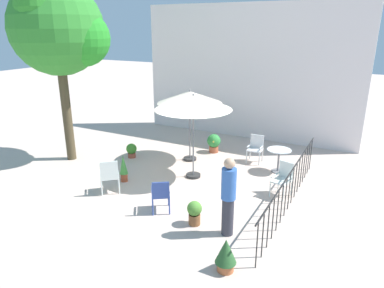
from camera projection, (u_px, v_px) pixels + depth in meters
ground_plane at (184, 182)px, 10.26m from camera, size 60.00×60.00×0.00m
villa_facade at (247, 73)px, 13.78m from camera, size 8.77×0.30×5.20m
terrace_railing at (292, 181)px, 8.68m from camera, size 0.03×5.81×1.01m
shade_tree at (59, 28)px, 10.73m from camera, size 3.01×2.87×5.71m
patio_umbrella_0 at (190, 98)px, 11.31m from camera, size 2.13×2.13×2.42m
patio_umbrella_1 at (193, 103)px, 9.91m from camera, size 2.23×2.23×2.54m
cafe_table_0 at (279, 156)px, 10.84m from camera, size 0.74×0.74×0.74m
patio_chair_0 at (283, 177)px, 9.31m from camera, size 0.53×0.59×0.92m
patio_chair_1 at (109, 174)px, 9.42m from camera, size 0.68×0.68×0.97m
patio_chair_2 at (256, 147)px, 11.67m from camera, size 0.48×0.44×0.91m
patio_chair_3 at (161, 193)px, 8.45m from camera, size 0.63×0.65×0.86m
potted_plant_0 at (124, 168)px, 10.19m from camera, size 0.24×0.24×0.81m
potted_plant_1 at (214, 142)px, 12.61m from camera, size 0.49×0.49×0.67m
potted_plant_2 at (194, 212)px, 7.98m from camera, size 0.34×0.34×0.58m
potted_plant_3 at (132, 150)px, 12.12m from camera, size 0.36×0.36×0.50m
potted_plant_4 at (226, 254)px, 6.43m from camera, size 0.40×0.40×0.67m
standing_person at (228, 196)px, 7.41m from camera, size 0.40×0.40×1.78m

